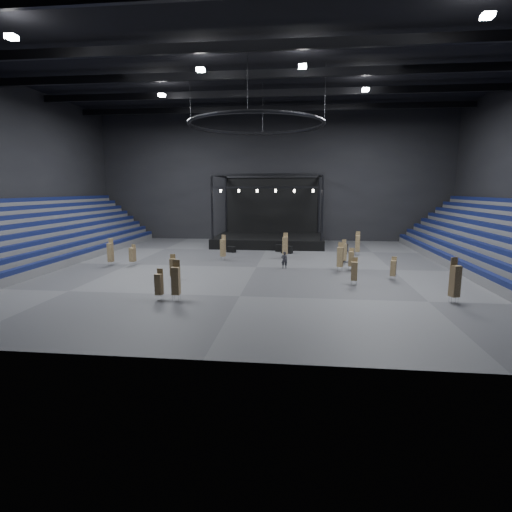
# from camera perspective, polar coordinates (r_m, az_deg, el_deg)

# --- Properties ---
(floor) EXTENTS (50.00, 50.00, 0.00)m
(floor) POSITION_cam_1_polar(r_m,az_deg,el_deg) (37.75, 0.05, -1.59)
(floor) COLOR #454548
(floor) RESTS_ON ground
(ceiling) EXTENTS (50.00, 42.00, 0.20)m
(ceiling) POSITION_cam_1_polar(r_m,az_deg,el_deg) (38.58, 0.05, 25.66)
(ceiling) COLOR black
(ceiling) RESTS_ON wall_back
(wall_back) EXTENTS (50.00, 0.20, 18.00)m
(wall_back) POSITION_cam_1_polar(r_m,az_deg,el_deg) (58.00, 2.35, 11.20)
(wall_back) COLOR black
(wall_back) RESTS_ON ground
(wall_front) EXTENTS (50.00, 0.20, 18.00)m
(wall_front) POSITION_cam_1_polar(r_m,az_deg,el_deg) (16.43, -8.26, 15.49)
(wall_front) COLOR black
(wall_front) RESTS_ON ground
(wall_left) EXTENTS (0.20, 42.00, 18.00)m
(wall_left) POSITION_cam_1_polar(r_m,az_deg,el_deg) (46.93, -32.49, 10.16)
(wall_left) COLOR black
(wall_left) RESTS_ON ground
(bleachers_left) EXTENTS (7.20, 40.00, 6.40)m
(bleachers_left) POSITION_cam_1_polar(r_m,az_deg,el_deg) (45.98, -29.68, 1.34)
(bleachers_left) COLOR #535356
(bleachers_left) RESTS_ON floor
(stage) EXTENTS (14.00, 10.00, 9.20)m
(stage) POSITION_cam_1_polar(r_m,az_deg,el_deg) (53.54, 1.95, 3.26)
(stage) COLOR black
(stage) RESTS_ON floor
(truss_ring) EXTENTS (12.30, 12.30, 5.15)m
(truss_ring) POSITION_cam_1_polar(r_m,az_deg,el_deg) (37.49, 0.05, 18.30)
(truss_ring) COLOR black
(truss_ring) RESTS_ON ceiling
(roof_girders) EXTENTS (49.00, 30.35, 0.70)m
(roof_girders) POSITION_cam_1_polar(r_m,az_deg,el_deg) (38.36, 0.05, 24.51)
(roof_girders) COLOR black
(roof_girders) RESTS_ON ceiling
(floodlights) EXTENTS (28.60, 16.60, 0.25)m
(floodlights) POSITION_cam_1_polar(r_m,az_deg,el_deg) (34.37, -0.75, 25.26)
(floodlights) COLOR white
(floodlights) RESTS_ON roof_girders
(flight_case_left) EXTENTS (1.17, 0.90, 0.70)m
(flight_case_left) POSITION_cam_1_polar(r_m,az_deg,el_deg) (46.66, -3.56, 0.96)
(flight_case_left) COLOR black
(flight_case_left) RESTS_ON floor
(flight_case_mid) EXTENTS (1.41, 1.09, 0.84)m
(flight_case_mid) POSITION_cam_1_polar(r_m,az_deg,el_deg) (46.00, 4.45, 0.91)
(flight_case_mid) COLOR black
(flight_case_mid) RESTS_ON floor
(flight_case_right) EXTENTS (1.31, 0.78, 0.83)m
(flight_case_right) POSITION_cam_1_polar(r_m,az_deg,el_deg) (47.16, 3.57, 1.13)
(flight_case_right) COLOR black
(flight_case_right) RESTS_ON floor
(chair_stack_0) EXTENTS (0.57, 0.57, 2.62)m
(chair_stack_0) POSITION_cam_1_polar(r_m,az_deg,el_deg) (41.51, -4.74, 1.24)
(chair_stack_0) COLOR silver
(chair_stack_0) RESTS_ON floor
(chair_stack_1) EXTENTS (0.54, 0.54, 1.91)m
(chair_stack_1) POSITION_cam_1_polar(r_m,az_deg,el_deg) (34.07, 19.03, -1.60)
(chair_stack_1) COLOR silver
(chair_stack_1) RESTS_ON floor
(chair_stack_2) EXTENTS (0.67, 0.67, 2.97)m
(chair_stack_2) POSITION_cam_1_polar(r_m,az_deg,el_deg) (28.63, 26.55, -3.12)
(chair_stack_2) COLOR silver
(chair_stack_2) RESTS_ON floor
(chair_stack_3) EXTENTS (0.52, 0.52, 2.10)m
(chair_stack_3) POSITION_cam_1_polar(r_m,az_deg,el_deg) (27.20, -13.68, -3.87)
(chair_stack_3) COLOR silver
(chair_stack_3) RESTS_ON floor
(chair_stack_4) EXTENTS (0.50, 0.50, 2.13)m
(chair_stack_4) POSITION_cam_1_polar(r_m,az_deg,el_deg) (32.73, -11.81, -1.52)
(chair_stack_4) COLOR silver
(chair_stack_4) RESTS_ON floor
(chair_stack_5) EXTENTS (0.56, 0.56, 2.03)m
(chair_stack_5) POSITION_cam_1_polar(r_m,az_deg,el_deg) (37.11, 13.45, -0.35)
(chair_stack_5) COLOR silver
(chair_stack_5) RESTS_ON floor
(chair_stack_6) EXTENTS (0.63, 0.63, 2.60)m
(chair_stack_6) POSITION_cam_1_polar(r_m,az_deg,el_deg) (36.41, 11.94, -0.07)
(chair_stack_6) COLOR silver
(chair_stack_6) RESTS_ON floor
(chair_stack_7) EXTENTS (0.53, 0.53, 2.15)m
(chair_stack_7) POSITION_cam_1_polar(r_m,az_deg,el_deg) (31.36, 13.86, -2.04)
(chair_stack_7) COLOR silver
(chair_stack_7) RESTS_ON floor
(chair_stack_8) EXTENTS (0.63, 0.63, 2.05)m
(chair_stack_8) POSITION_cam_1_polar(r_m,az_deg,el_deg) (40.10, -17.22, 0.23)
(chair_stack_8) COLOR silver
(chair_stack_8) RESTS_ON floor
(chair_stack_9) EXTENTS (0.58, 0.58, 2.72)m
(chair_stack_9) POSITION_cam_1_polar(r_m,az_deg,el_deg) (42.55, 4.18, 1.54)
(chair_stack_9) COLOR silver
(chair_stack_9) RESTS_ON floor
(chair_stack_10) EXTENTS (0.50, 0.50, 2.70)m
(chair_stack_10) POSITION_cam_1_polar(r_m,az_deg,el_deg) (26.77, -11.38, -3.38)
(chair_stack_10) COLOR silver
(chair_stack_10) RESTS_ON floor
(chair_stack_11) EXTENTS (0.48, 0.48, 2.64)m
(chair_stack_11) POSITION_cam_1_polar(r_m,az_deg,el_deg) (40.71, -20.07, 0.55)
(chair_stack_11) COLOR silver
(chair_stack_11) RESTS_ON floor
(chair_stack_12) EXTENTS (0.47, 0.47, 2.39)m
(chair_stack_12) POSITION_cam_1_polar(r_m,az_deg,el_deg) (40.21, 12.49, 0.62)
(chair_stack_12) COLOR silver
(chair_stack_12) RESTS_ON floor
(chair_stack_13) EXTENTS (0.55, 0.55, 2.66)m
(chair_stack_13) POSITION_cam_1_polar(r_m,az_deg,el_deg) (45.68, 14.31, 1.78)
(chair_stack_13) COLOR silver
(chair_stack_13) RESTS_ON floor
(man_center) EXTENTS (0.60, 0.41, 1.58)m
(man_center) POSITION_cam_1_polar(r_m,az_deg,el_deg) (37.12, 4.08, -0.57)
(man_center) COLOR black
(man_center) RESTS_ON floor
(crew_member) EXTENTS (0.93, 1.08, 1.91)m
(crew_member) POSITION_cam_1_polar(r_m,az_deg,el_deg) (41.29, 12.74, 0.47)
(crew_member) COLOR black
(crew_member) RESTS_ON floor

